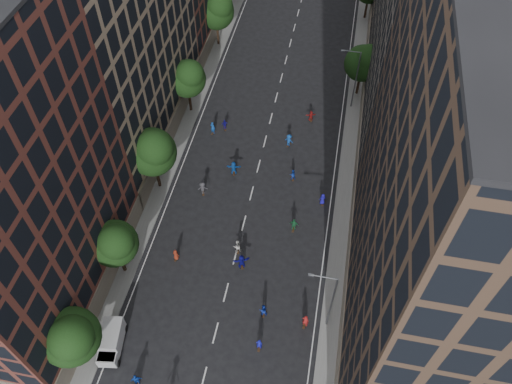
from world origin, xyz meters
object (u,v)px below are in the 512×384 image
Objects in this scene: skater_1 at (259,344)px; skater_2 at (263,310)px; streetlamp_far at (355,77)px; cargo_van at (111,341)px; streetlamp_near at (330,300)px.

skater_2 is at bearing -87.51° from skater_1.
streetlamp_far is 37.38m from skater_1.
skater_1 is (13.82, 2.51, -0.35)m from cargo_van.
cargo_van is 14.05m from skater_1.
cargo_van is 14.84m from skater_2.
cargo_van is (-19.68, -6.17, -3.97)m from streetlamp_near.
cargo_van is 2.69× the size of skater_2.
streetlamp_far is at bearing 54.43° from cargo_van.
streetlamp_near is 21.01m from cargo_van.
skater_2 is (-6.14, -0.13, -4.33)m from streetlamp_near.
cargo_van is at bearing 13.12° from skater_2.
streetlamp_far is (0.00, 33.00, 0.00)m from streetlamp_near.
streetlamp_far reaches higher than skater_1.
skater_2 is at bearing -100.50° from streetlamp_far.
streetlamp_far is at bearing -111.40° from skater_2.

